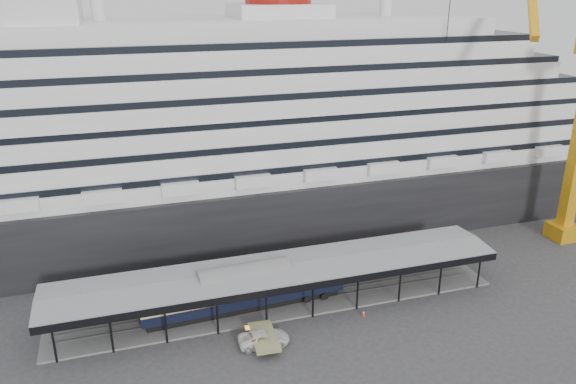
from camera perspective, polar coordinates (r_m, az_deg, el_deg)
name	(u,v)px	position (r m, az deg, el deg)	size (l,w,h in m)	color
ground	(292,325)	(67.90, 0.44, -13.34)	(200.00, 200.00, 0.00)	#323234
cruise_ship	(230,115)	(89.58, -5.88, 7.82)	(130.00, 30.00, 43.90)	black
platform_canopy	(280,287)	(70.71, -0.82, -9.59)	(56.00, 9.18, 5.30)	slate
port_truck	(264,339)	(64.32, -2.47, -14.65)	(2.63, 5.71, 1.59)	silver
pullman_carriage	(244,288)	(69.42, -4.46, -9.69)	(25.34, 4.52, 24.75)	black
traffic_cone_left	(249,345)	(64.20, -4.03, -15.23)	(0.39, 0.39, 0.73)	orange
traffic_cone_mid	(285,333)	(65.82, -0.35, -14.16)	(0.45, 0.45, 0.76)	red
traffic_cone_right	(364,313)	(69.95, 7.69, -12.10)	(0.45, 0.45, 0.69)	#F43D0D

